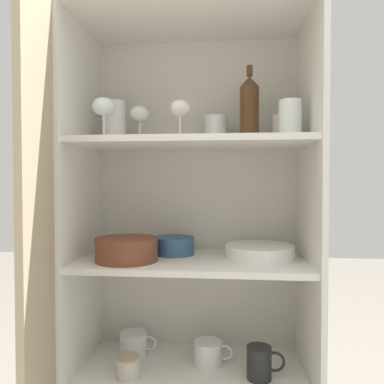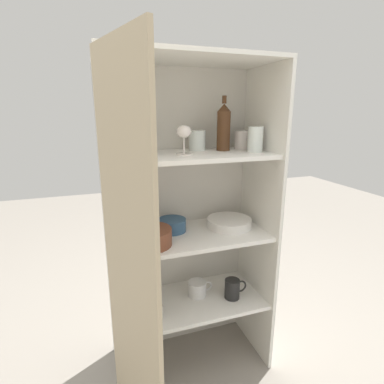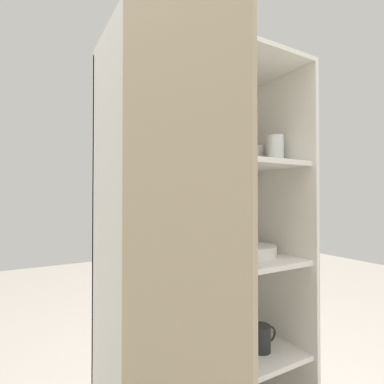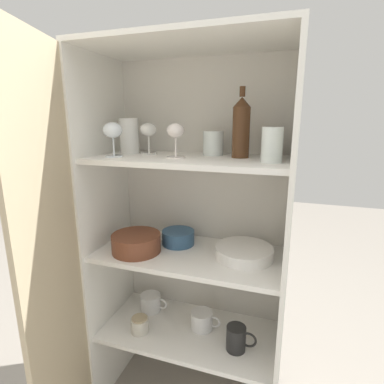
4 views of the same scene
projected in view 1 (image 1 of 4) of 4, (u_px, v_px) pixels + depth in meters
name	position (u px, v px, depth m)	size (l,w,h in m)	color
cupboard_back_panel	(197.00, 242.00, 1.46)	(0.79, 0.02, 1.55)	silver
cupboard_side_left	(82.00, 250.00, 1.30)	(0.02, 0.40, 1.55)	white
cupboard_side_right	(309.00, 253.00, 1.23)	(0.02, 0.40, 1.55)	white
cupboard_top_panel	(192.00, 18.00, 1.25)	(0.79, 0.40, 0.02)	white
shelf_board_lower	(192.00, 370.00, 1.28)	(0.76, 0.37, 0.02)	white
shelf_board_middle	(192.00, 261.00, 1.27)	(0.76, 0.37, 0.02)	white
shelf_board_upper	(192.00, 144.00, 1.26)	(0.76, 0.37, 0.02)	white
cupboard_door	(39.00, 279.00, 0.91)	(0.13, 0.38, 1.55)	tan
tumbler_glass_0	(283.00, 129.00, 1.30)	(0.08, 0.08, 0.09)	silver
tumbler_glass_1	(290.00, 119.00, 1.18)	(0.07, 0.07, 0.12)	white
tumbler_glass_2	(215.00, 130.00, 1.35)	(0.08, 0.08, 0.10)	white
tumbler_glass_3	(114.00, 122.00, 1.33)	(0.08, 0.08, 0.15)	white
wine_glass_0	(180.00, 112.00, 1.22)	(0.07, 0.07, 0.13)	silver
wine_glass_1	(140.00, 116.00, 1.32)	(0.07, 0.07, 0.13)	white
wine_glass_2	(104.00, 109.00, 1.20)	(0.07, 0.07, 0.13)	white
wine_bottle	(249.00, 108.00, 1.29)	(0.07, 0.07, 0.26)	#4C2D19
plate_stack_white	(260.00, 252.00, 1.27)	(0.23, 0.23, 0.04)	white
mixing_bowl_large	(127.00, 248.00, 1.23)	(0.20, 0.20, 0.08)	brown
serving_bowl_small	(174.00, 245.00, 1.34)	(0.14, 0.14, 0.06)	#33567A
coffee_mug_primary	(134.00, 343.00, 1.37)	(0.14, 0.10, 0.08)	white
coffee_mug_extra_1	(209.00, 353.00, 1.30)	(0.14, 0.10, 0.08)	white
coffee_mug_extra_2	(260.00, 363.00, 1.21)	(0.12, 0.08, 0.10)	black
storage_jar	(128.00, 366.00, 1.22)	(0.08, 0.08, 0.07)	beige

